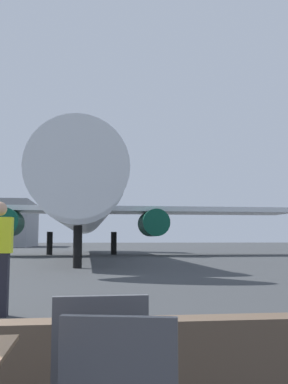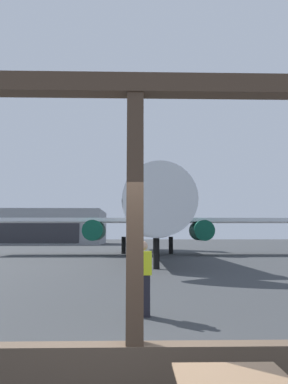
{
  "view_description": "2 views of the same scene",
  "coord_description": "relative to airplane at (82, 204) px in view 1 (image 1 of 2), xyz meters",
  "views": [
    {
      "loc": [
        1.53,
        -2.86,
        1.16
      ],
      "look_at": [
        3.21,
        10.27,
        2.58
      ],
      "focal_mm": 41.42,
      "sensor_mm": 36.0,
      "label": 1
    },
    {
      "loc": [
        0.01,
        -4.07,
        1.88
      ],
      "look_at": [
        0.46,
        15.28,
        4.32
      ],
      "focal_mm": 32.1,
      "sensor_mm": 36.0,
      "label": 2
    }
  ],
  "objects": [
    {
      "name": "ground_plane",
      "position": [
        -1.15,
        12.05,
        -3.6
      ],
      "size": [
        220.0,
        220.0,
        0.0
      ],
      "primitive_type": "plane",
      "color": "#383A3D"
    },
    {
      "name": "airplane",
      "position": [
        0.0,
        0.0,
        0.0
      ],
      "size": [
        31.58,
        32.31,
        10.51
      ],
      "color": "silver",
      "rests_on": "ground"
    }
  ]
}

